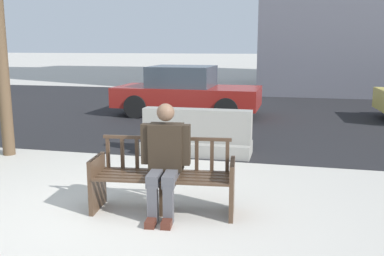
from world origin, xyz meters
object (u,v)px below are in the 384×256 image
(jersey_barrier_centre, at_px, (197,136))
(car_sedan_mid, at_px, (186,92))
(seated_person, at_px, (165,157))
(street_bench, at_px, (164,180))

(jersey_barrier_centre, relative_size, car_sedan_mid, 0.49)
(seated_person, xyz_separation_m, car_sedan_mid, (-1.54, 7.20, -0.01))
(seated_person, height_order, jersey_barrier_centre, seated_person)
(jersey_barrier_centre, xyz_separation_m, car_sedan_mid, (-1.28, 4.34, 0.34))
(jersey_barrier_centre, height_order, car_sedan_mid, car_sedan_mid)
(jersey_barrier_centre, bearing_deg, street_bench, -85.55)
(street_bench, relative_size, car_sedan_mid, 0.42)
(seated_person, bearing_deg, car_sedan_mid, 102.06)
(street_bench, height_order, jersey_barrier_centre, street_bench)
(street_bench, relative_size, seated_person, 1.32)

